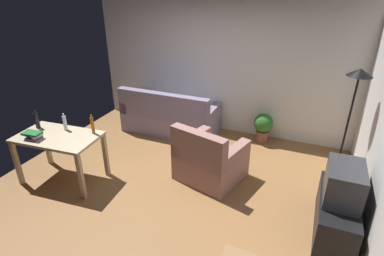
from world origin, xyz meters
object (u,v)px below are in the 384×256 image
tv (344,183)px  couch (169,118)px  bottle_clear (65,123)px  tv_stand (336,214)px  armchair (209,161)px  bottle_amber (93,125)px  torchiere_lamp (354,98)px  book_stack (33,135)px  desk (59,142)px  potted_plant (263,126)px  bottle_dark (37,120)px

tv → couch: bearing=61.7°
couch → bottle_clear: (-0.79, -1.90, 0.57)m
tv_stand → bottle_clear: (-3.89, -0.24, 0.64)m
armchair → bottle_amber: 1.82m
tv → torchiere_lamp: torchiere_lamp is taller
torchiere_lamp → book_stack: (-4.11, -1.62, -0.60)m
desk → tv: bearing=1.9°
torchiere_lamp → book_stack: bearing=-158.5°
tv → desk: tv is taller
tv → bottle_amber: (-3.43, -0.17, 0.19)m
bottle_clear → tv: bearing=3.5°
couch → armchair: (1.28, -1.23, 0.01)m
potted_plant → bottle_amber: (-2.15, -2.15, 0.56)m
tv_stand → torchiere_lamp: (0.00, 0.98, 1.17)m
torchiere_lamp → bottle_clear: (-3.89, -1.22, -0.54)m
potted_plant → bottle_amber: bottle_amber is taller
tv_stand → tv: bearing=-90.0°
torchiere_lamp → potted_plant: (-1.28, 1.00, -1.08)m
tv_stand → torchiere_lamp: size_ratio=0.61×
torchiere_lamp → bottle_dark: size_ratio=6.35×
bottle_dark → bottle_clear: bearing=13.5°
armchair → book_stack: size_ratio=3.97×
couch → tv_stand: 3.51m
tv_stand → bottle_amber: bottle_amber is taller
desk → potted_plant: size_ratio=2.20×
tv_stand → book_stack: size_ratio=4.03×
book_stack → potted_plant: bearing=42.8°
torchiere_lamp → bottle_amber: size_ratio=6.05×
tv_stand → tv: tv is taller
desk → book_stack: (-0.24, -0.20, 0.17)m
potted_plant → bottle_clear: 3.46m
bottle_clear → bottle_amber: bearing=8.3°
bottle_dark → book_stack: size_ratio=1.04×
desk → potted_plant: desk is taller
book_stack → armchair: bearing=25.1°
torchiere_lamp → bottle_dark: 4.56m
bottle_amber → book_stack: 0.83m
potted_plant → armchair: (-0.53, -1.54, -0.01)m
tv → bottle_clear: (-3.89, -0.24, 0.18)m
tv_stand → book_stack: book_stack is taller
tv_stand → couch: bearing=61.7°
tv → book_stack: bearing=98.8°
armchair → bottle_amber: size_ratio=3.62×
potted_plant → tv_stand: bearing=-57.1°
couch → tv_stand: size_ratio=1.69×
tv_stand → potted_plant: size_ratio=1.93×
tv_stand → bottle_amber: bearing=92.8°
potted_plant → bottle_clear: size_ratio=2.14×
couch → bottle_amber: bottle_amber is taller
tv_stand → armchair: 1.86m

